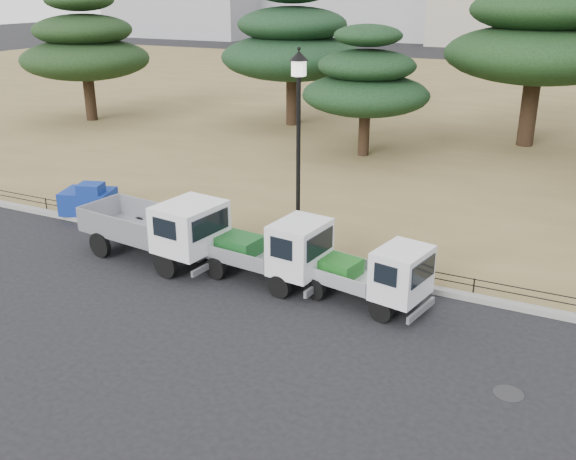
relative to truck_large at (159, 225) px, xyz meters
The scene contains 14 objects.
ground 4.09m from the truck_large, 17.08° to the right, with size 220.00×220.00×0.00m, color black.
lawn 29.70m from the truck_large, 82.71° to the left, with size 120.00×56.00×0.15m, color olive.
curb 4.16m from the truck_large, 20.94° to the left, with size 120.00×0.25×0.16m, color gray.
truck_large is the anchor object (origin of this frame).
truck_kei_front 3.63m from the truck_large, ahead, with size 3.73×1.91×1.90m.
truck_kei_rear 6.51m from the truck_large, ahead, with size 3.49×1.97×1.72m.
street_lamp 5.04m from the truck_large, 25.56° to the left, with size 0.52×0.52×5.86m.
pipe_fence 4.14m from the truck_large, 22.90° to the left, with size 38.00×0.04×0.40m.
tarp_pile 5.03m from the truck_large, 156.44° to the left, with size 2.01×1.71×1.14m.
manhole 10.59m from the truck_large, 12.93° to the right, with size 0.60×0.60×0.01m, color #2D2D30.
pine_west_far 22.20m from the truck_large, 137.48° to the left, with size 7.26×7.26×7.34m.
pine_west_near 19.88m from the truck_large, 104.65° to the left, with size 7.88×7.88×7.88m.
pine_center_left 14.25m from the truck_large, 85.15° to the left, with size 5.81×5.81×5.90m.
pine_center_right 21.40m from the truck_large, 68.40° to the left, with size 8.65×8.65×9.18m.
Camera 1 is at (7.35, -12.80, 7.60)m, focal length 40.00 mm.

